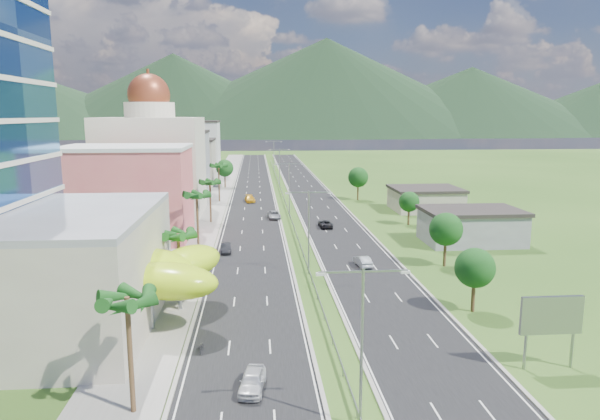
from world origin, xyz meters
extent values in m
plane|color=#2D5119|center=(0.00, 0.00, 0.00)|extent=(500.00, 500.00, 0.00)
cube|color=black|center=(-7.50, 90.00, 0.02)|extent=(11.00, 260.00, 0.04)
cube|color=black|center=(7.50, 90.00, 0.02)|extent=(11.00, 260.00, 0.04)
cube|color=gray|center=(-17.00, 90.00, 0.06)|extent=(7.00, 260.00, 0.12)
cube|color=gray|center=(0.00, 72.00, 0.62)|extent=(0.08, 216.00, 0.28)
cube|color=gray|center=(0.00, 174.00, 0.35)|extent=(0.10, 0.12, 0.70)
cylinder|color=gray|center=(0.00, -25.00, 5.50)|extent=(0.20, 0.20, 11.00)
cube|color=gray|center=(-1.44, -25.00, 10.80)|extent=(2.88, 0.12, 0.12)
cube|color=gray|center=(1.44, -25.00, 10.80)|extent=(2.88, 0.12, 0.12)
cube|color=silver|center=(-2.72, -25.00, 10.70)|extent=(0.60, 0.25, 0.18)
cube|color=silver|center=(2.72, -25.00, 10.70)|extent=(0.60, 0.25, 0.18)
cylinder|color=gray|center=(0.00, 10.00, 5.50)|extent=(0.20, 0.20, 11.00)
cube|color=gray|center=(-1.44, 10.00, 10.80)|extent=(2.88, 0.12, 0.12)
cube|color=gray|center=(1.44, 10.00, 10.80)|extent=(2.88, 0.12, 0.12)
cube|color=silver|center=(-2.72, 10.00, 10.70)|extent=(0.60, 0.25, 0.18)
cube|color=silver|center=(2.72, 10.00, 10.70)|extent=(0.60, 0.25, 0.18)
cylinder|color=gray|center=(0.00, 50.00, 5.50)|extent=(0.20, 0.20, 11.00)
cube|color=gray|center=(-1.44, 50.00, 10.80)|extent=(2.88, 0.12, 0.12)
cube|color=gray|center=(1.44, 50.00, 10.80)|extent=(2.88, 0.12, 0.12)
cube|color=silver|center=(-2.72, 50.00, 10.70)|extent=(0.60, 0.25, 0.18)
cube|color=silver|center=(2.72, 50.00, 10.70)|extent=(0.60, 0.25, 0.18)
cylinder|color=gray|center=(0.00, 95.00, 5.50)|extent=(0.20, 0.20, 11.00)
cube|color=gray|center=(-1.44, 95.00, 10.80)|extent=(2.88, 0.12, 0.12)
cube|color=gray|center=(1.44, 95.00, 10.80)|extent=(2.88, 0.12, 0.12)
cube|color=silver|center=(-2.72, 95.00, 10.70)|extent=(0.60, 0.25, 0.18)
cube|color=silver|center=(2.72, 95.00, 10.70)|extent=(0.60, 0.25, 0.18)
cylinder|color=gray|center=(0.00, 140.00, 5.50)|extent=(0.20, 0.20, 11.00)
cube|color=gray|center=(-1.44, 140.00, 10.80)|extent=(2.88, 0.12, 0.12)
cube|color=gray|center=(1.44, 140.00, 10.80)|extent=(2.88, 0.12, 0.12)
cube|color=silver|center=(-2.72, 140.00, 10.70)|extent=(0.60, 0.25, 0.18)
cube|color=silver|center=(2.72, 140.00, 10.70)|extent=(0.60, 0.25, 0.18)
cylinder|color=gray|center=(-24.00, -2.00, 2.00)|extent=(0.50, 0.50, 4.00)
cylinder|color=gray|center=(-17.00, -7.00, 2.00)|extent=(0.50, 0.50, 4.00)
cylinder|color=gray|center=(-21.00, -10.00, 2.00)|extent=(0.50, 0.50, 4.00)
cylinder|color=gray|center=(-15.00, -2.00, 2.00)|extent=(0.50, 0.50, 4.00)
cube|color=#D85860|center=(-28.00, 32.00, 7.50)|extent=(20.00, 15.00, 15.00)
cube|color=beige|center=(-28.00, 55.00, 10.00)|extent=(20.00, 20.00, 20.00)
cylinder|color=beige|center=(-28.00, 55.00, 21.50)|extent=(10.00, 10.00, 3.00)
sphere|color=brown|center=(-28.00, 55.00, 24.50)|extent=(8.40, 8.40, 8.40)
cube|color=gray|center=(-27.00, 80.00, 8.00)|extent=(16.00, 15.00, 16.00)
cube|color=#9F9483|center=(-27.00, 102.00, 6.50)|extent=(16.00, 15.00, 13.00)
cube|color=silver|center=(-27.00, 125.00, 9.00)|extent=(16.00, 15.00, 18.00)
cylinder|color=gray|center=(15.00, -18.00, 1.60)|extent=(0.24, 0.24, 3.20)
cylinder|color=gray|center=(19.00, -18.00, 1.60)|extent=(0.24, 0.24, 3.20)
cube|color=#D85919|center=(17.00, -18.00, 4.60)|extent=(5.20, 0.35, 3.20)
cube|color=gray|center=(28.00, 25.00, 2.50)|extent=(15.00, 10.00, 5.00)
cube|color=#9F9483|center=(30.00, 55.00, 2.20)|extent=(14.00, 12.00, 4.40)
cylinder|color=#47301C|center=(-15.50, -22.00, 4.25)|extent=(0.36, 0.36, 8.50)
cylinder|color=#47301C|center=(-15.50, 2.00, 3.75)|extent=(0.36, 0.36, 7.50)
cylinder|color=#47301C|center=(-15.50, 22.00, 4.50)|extent=(0.36, 0.36, 9.00)
cylinder|color=#47301C|center=(-15.50, 45.00, 4.00)|extent=(0.36, 0.36, 8.00)
cylinder|color=#47301C|center=(-15.50, 70.00, 4.40)|extent=(0.36, 0.36, 8.80)
cylinder|color=#47301C|center=(-15.50, 95.00, 2.45)|extent=(0.40, 0.40, 4.90)
sphere|color=#164917|center=(-15.50, 95.00, 5.60)|extent=(4.90, 4.90, 4.90)
cylinder|color=#47301C|center=(16.00, -5.00, 2.10)|extent=(0.40, 0.40, 4.20)
sphere|color=#164917|center=(16.00, -5.00, 4.80)|extent=(4.20, 4.20, 4.20)
cylinder|color=#47301C|center=(19.00, 12.00, 2.27)|extent=(0.40, 0.40, 4.55)
sphere|color=#164917|center=(19.00, 12.00, 5.20)|extent=(4.55, 4.55, 4.55)
cylinder|color=#47301C|center=(22.00, 40.00, 1.92)|extent=(0.40, 0.40, 3.85)
sphere|color=#164917|center=(22.00, 40.00, 4.40)|extent=(3.85, 3.85, 3.85)
cylinder|color=#47301C|center=(18.00, 70.00, 2.45)|extent=(0.40, 0.40, 4.90)
sphere|color=#164917|center=(18.00, 70.00, 5.60)|extent=(4.90, 4.90, 4.90)
imported|color=silver|center=(-7.20, -19.58, 0.79)|extent=(2.37, 4.59, 1.49)
imported|color=black|center=(-11.42, 21.86, 0.75)|extent=(1.75, 4.37, 1.41)
imported|color=#929599|center=(-3.20, 47.97, 0.77)|extent=(2.78, 5.41, 1.46)
imported|color=gold|center=(-8.23, 68.99, 0.81)|extent=(2.84, 5.53, 1.53)
imported|color=#999DA0|center=(7.74, 12.76, 0.76)|extent=(2.07, 4.55, 1.45)
imported|color=black|center=(5.91, 38.67, 0.71)|extent=(2.39, 4.90, 1.34)
imported|color=black|center=(-11.68, -12.60, 0.60)|extent=(0.54, 1.75, 1.11)
camera|label=1|loc=(-6.70, -57.20, 20.62)|focal=32.00mm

